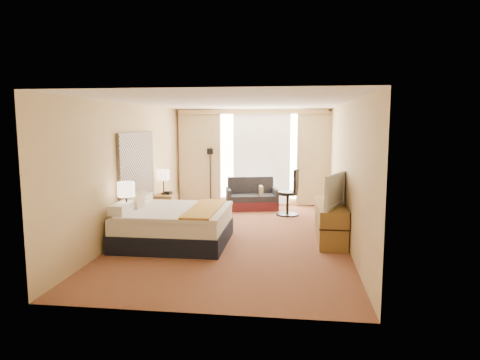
# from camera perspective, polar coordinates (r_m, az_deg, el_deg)

# --- Properties ---
(floor) EXTENTS (4.20, 7.00, 0.02)m
(floor) POSITION_cam_1_polar(r_m,az_deg,el_deg) (8.52, -0.59, -7.47)
(floor) COLOR #541818
(floor) RESTS_ON ground
(ceiling) EXTENTS (4.20, 7.00, 0.02)m
(ceiling) POSITION_cam_1_polar(r_m,az_deg,el_deg) (8.24, -0.62, 10.27)
(ceiling) COLOR white
(ceiling) RESTS_ON wall_back
(wall_back) EXTENTS (4.20, 0.02, 2.60)m
(wall_back) POSITION_cam_1_polar(r_m,az_deg,el_deg) (11.74, 1.70, 3.11)
(wall_back) COLOR beige
(wall_back) RESTS_ON ground
(wall_front) EXTENTS (4.20, 0.02, 2.60)m
(wall_front) POSITION_cam_1_polar(r_m,az_deg,el_deg) (4.87, -6.18, -3.24)
(wall_front) COLOR beige
(wall_front) RESTS_ON ground
(wall_left) EXTENTS (0.02, 7.00, 2.60)m
(wall_left) POSITION_cam_1_polar(r_m,az_deg,el_deg) (8.81, -14.27, 1.40)
(wall_left) COLOR beige
(wall_left) RESTS_ON ground
(wall_right) EXTENTS (0.02, 7.00, 2.60)m
(wall_right) POSITION_cam_1_polar(r_m,az_deg,el_deg) (8.27, 13.98, 1.02)
(wall_right) COLOR beige
(wall_right) RESTS_ON ground
(headboard) EXTENTS (0.06, 1.85, 1.50)m
(headboard) POSITION_cam_1_polar(r_m,az_deg,el_deg) (8.99, -13.56, 1.41)
(headboard) COLOR black
(headboard) RESTS_ON wall_left
(nightstand_left) EXTENTS (0.45, 0.52, 0.55)m
(nightstand_left) POSITION_cam_1_polar(r_m,az_deg,el_deg) (7.95, -15.24, -6.81)
(nightstand_left) COLOR olive
(nightstand_left) RESTS_ON floor
(nightstand_right) EXTENTS (0.45, 0.52, 0.55)m
(nightstand_right) POSITION_cam_1_polar(r_m,az_deg,el_deg) (10.24, -9.93, -3.45)
(nightstand_right) COLOR olive
(nightstand_right) RESTS_ON floor
(media_dresser) EXTENTS (0.50, 1.80, 0.70)m
(media_dresser) POSITION_cam_1_polar(r_m,az_deg,el_deg) (8.40, 11.93, -5.41)
(media_dresser) COLOR olive
(media_dresser) RESTS_ON floor
(window) EXTENTS (2.30, 0.02, 2.30)m
(window) POSITION_cam_1_polar(r_m,az_deg,el_deg) (11.69, 2.91, 3.18)
(window) COLOR white
(window) RESTS_ON wall_back
(curtains) EXTENTS (4.12, 0.19, 2.56)m
(curtains) POSITION_cam_1_polar(r_m,az_deg,el_deg) (11.62, 1.64, 3.60)
(curtains) COLOR beige
(curtains) RESTS_ON floor
(bed) EXTENTS (1.94, 1.78, 0.94)m
(bed) POSITION_cam_1_polar(r_m,az_deg,el_deg) (8.03, -8.79, -5.95)
(bed) COLOR black
(bed) RESTS_ON floor
(loveseat) EXTENTS (1.42, 0.97, 0.81)m
(loveseat) POSITION_cam_1_polar(r_m,az_deg,el_deg) (11.12, 1.57, -2.51)
(loveseat) COLOR #58191D
(loveseat) RESTS_ON floor
(floor_lamp) EXTENTS (0.19, 0.19, 1.54)m
(floor_lamp) POSITION_cam_1_polar(r_m,az_deg,el_deg) (11.73, -4.00, 2.04)
(floor_lamp) COLOR black
(floor_lamp) RESTS_ON floor
(desk_chair) EXTENTS (0.55, 0.55, 1.13)m
(desk_chair) POSITION_cam_1_polar(r_m,az_deg,el_deg) (10.39, 6.70, -1.95)
(desk_chair) COLOR black
(desk_chair) RESTS_ON floor
(lamp_left) EXTENTS (0.30, 0.30, 0.63)m
(lamp_left) POSITION_cam_1_polar(r_m,az_deg,el_deg) (7.81, -14.95, -1.31)
(lamp_left) COLOR black
(lamp_left) RESTS_ON nightstand_left
(lamp_right) EXTENTS (0.27, 0.27, 0.58)m
(lamp_right) POSITION_cam_1_polar(r_m,az_deg,el_deg) (10.17, -10.18, 0.60)
(lamp_right) COLOR black
(lamp_right) RESTS_ON nightstand_right
(tissue_box) EXTENTS (0.13, 0.13, 0.11)m
(tissue_box) POSITION_cam_1_polar(r_m,az_deg,el_deg) (7.71, -15.04, -4.71)
(tissue_box) COLOR #9BD2F1
(tissue_box) RESTS_ON nightstand_left
(telephone) EXTENTS (0.20, 0.18, 0.07)m
(telephone) POSITION_cam_1_polar(r_m,az_deg,el_deg) (10.24, -9.61, -1.69)
(telephone) COLOR black
(telephone) RESTS_ON nightstand_right
(television) EXTENTS (0.56, 1.04, 0.62)m
(television) POSITION_cam_1_polar(r_m,az_deg,el_deg) (7.91, 11.92, -1.33)
(television) COLOR black
(television) RESTS_ON media_dresser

